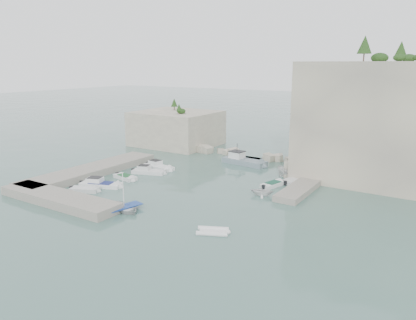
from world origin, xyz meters
The scene contains 22 objects.
ground centered at (0.00, 0.00, 0.00)m, with size 400.00×400.00×0.00m, color #4A7067.
cliff_east centered at (23.00, 23.00, 8.50)m, with size 26.00×22.00×17.00m, color beige.
cliff_terrace centered at (13.00, 18.00, 1.25)m, with size 8.00×10.00×2.50m, color beige.
outcrop_west centered at (-20.00, 25.00, 3.50)m, with size 16.00×14.00×7.00m, color beige.
quay_west centered at (-17.00, -1.00, 0.55)m, with size 5.00×24.00×1.10m, color #9E9689.
quay_south centered at (-10.00, -12.50, 0.55)m, with size 18.00×4.00×1.10m, color #9E9689.
ledge_east centered at (13.50, 10.00, 0.40)m, with size 3.00×16.00×0.80m, color #9E9689.
breakwater centered at (-1.00, 22.00, 0.70)m, with size 28.00×3.00×1.40m, color beige.
motorboat_a centered at (-10.27, 7.16, 0.00)m, with size 6.25×1.86×1.40m, color white, non-canonical shape.
motorboat_b centered at (-9.67, 3.98, 0.00)m, with size 5.66×1.85×1.40m, color silver, non-canonical shape.
motorboat_c centered at (-10.60, -0.28, 0.00)m, with size 4.40×1.60×0.70m, color silver, non-canonical shape.
motorboat_d centered at (-10.72, -4.93, 0.00)m, with size 6.43×1.91×1.40m, color white, non-canonical shape.
motorboat_e centered at (-10.89, -7.66, 0.00)m, with size 4.15×1.70×0.70m, color silver, non-canonical shape.
rowboat centered at (-1.27, -10.17, 0.00)m, with size 3.39×4.75×0.98m, color silver.
inflatable_dinghy centered at (10.79, -10.03, 0.00)m, with size 3.46×1.68×0.44m, color white, non-canonical shape.
tender_east_a centered at (9.85, 3.62, 0.00)m, with size 2.54×2.95×1.55m, color white.
tender_east_b centered at (9.42, 8.14, 0.00)m, with size 4.44×1.51×0.70m, color white, non-canonical shape.
tender_east_c centered at (11.13, 11.97, 0.00)m, with size 5.39×1.74×0.70m, color silver, non-canonical shape.
tender_east_d centered at (10.28, 13.85, 0.00)m, with size 1.89×5.03×1.94m, color silver.
work_boat centered at (0.09, 17.41, 0.00)m, with size 8.66×2.56×2.20m, color slate, non-canonical shape.
rowboat_mast centered at (-1.27, -10.17, 2.59)m, with size 0.10×0.10×4.20m, color white.
vegetation centered at (17.83, 24.40, 17.93)m, with size 53.48×13.88×13.40m.
Camera 1 is at (30.96, -42.48, 16.70)m, focal length 35.00 mm.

